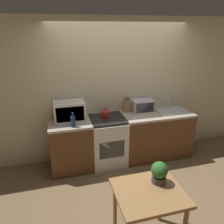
# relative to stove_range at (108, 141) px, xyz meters

# --- Properties ---
(ground_plane) EXTENTS (16.00, 16.00, 0.00)m
(ground_plane) POSITION_rel_stove_range_xyz_m (0.30, -0.79, -0.45)
(ground_plane) COLOR brown
(wall_back) EXTENTS (10.00, 0.06, 2.60)m
(wall_back) POSITION_rel_stove_range_xyz_m (0.30, 0.34, 0.85)
(wall_back) COLOR beige
(wall_back) RESTS_ON ground_plane
(counter_left_run) EXTENTS (0.72, 0.62, 0.90)m
(counter_left_run) POSITION_rel_stove_range_xyz_m (-0.67, 0.00, 0.00)
(counter_left_run) COLOR brown
(counter_left_run) RESTS_ON ground_plane
(counter_right_run) EXTENTS (1.32, 0.62, 0.90)m
(counter_right_run) POSITION_rel_stove_range_xyz_m (0.97, 0.00, 0.00)
(counter_right_run) COLOR brown
(counter_right_run) RESTS_ON ground_plane
(stove_range) EXTENTS (0.62, 0.62, 0.90)m
(stove_range) POSITION_rel_stove_range_xyz_m (0.00, 0.00, 0.00)
(stove_range) COLOR silver
(stove_range) RESTS_ON ground_plane
(kettle) EXTENTS (0.15, 0.15, 0.19)m
(kettle) POSITION_rel_stove_range_xyz_m (-0.02, 0.05, 0.54)
(kettle) COLOR maroon
(kettle) RESTS_ON stove_range
(microwave) EXTENTS (0.53, 0.35, 0.33)m
(microwave) POSITION_rel_stove_range_xyz_m (-0.65, 0.11, 0.61)
(microwave) COLOR silver
(microwave) RESTS_ON counter_left_run
(bottle) EXTENTS (0.08, 0.08, 0.24)m
(bottle) POSITION_rel_stove_range_xyz_m (-0.62, -0.20, 0.55)
(bottle) COLOR navy
(bottle) RESTS_ON counter_left_run
(knife_block) EXTENTS (0.12, 0.07, 0.29)m
(knife_block) POSITION_rel_stove_range_xyz_m (0.42, 0.20, 0.57)
(knife_block) COLOR #9E7042
(knife_block) RESTS_ON counter_right_run
(toaster_oven) EXTENTS (0.40, 0.25, 0.23)m
(toaster_oven) POSITION_rel_stove_range_xyz_m (0.73, 0.16, 0.57)
(toaster_oven) COLOR silver
(toaster_oven) RESTS_ON counter_right_run
(sink_basin) EXTENTS (0.57, 0.38, 0.24)m
(sink_basin) POSITION_rel_stove_range_xyz_m (1.26, 0.01, 0.47)
(sink_basin) COLOR silver
(sink_basin) RESTS_ON counter_right_run
(dining_table) EXTENTS (0.74, 0.64, 0.76)m
(dining_table) POSITION_rel_stove_range_xyz_m (0.02, -1.77, 0.19)
(dining_table) COLOR #9E7042
(dining_table) RESTS_ON ground_plane
(potted_plant) EXTENTS (0.19, 0.19, 0.26)m
(potted_plant) POSITION_rel_stove_range_xyz_m (0.18, -1.65, 0.45)
(potted_plant) COLOR #424247
(potted_plant) RESTS_ON dining_table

